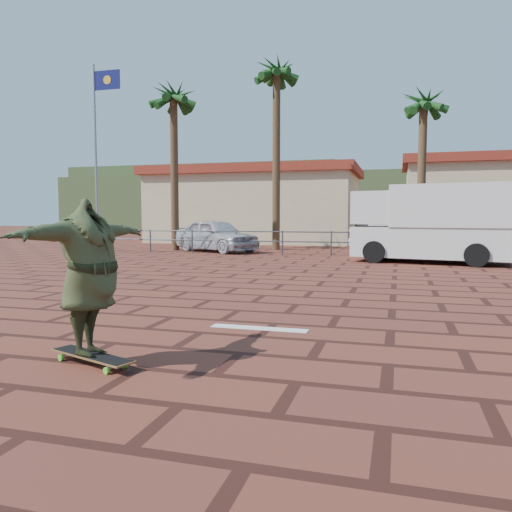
{
  "coord_description": "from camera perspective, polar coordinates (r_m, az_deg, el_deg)",
  "views": [
    {
      "loc": [
        2.58,
        -7.91,
        1.59
      ],
      "look_at": [
        -0.14,
        1.57,
        0.8
      ],
      "focal_mm": 35.0,
      "sensor_mm": 36.0,
      "label": 1
    }
  ],
  "objects": [
    {
      "name": "car_white",
      "position": [
        20.94,
        17.19,
        2.1
      ],
      "size": [
        4.84,
        2.59,
        1.52
      ],
      "primitive_type": "imported",
      "rotation": [
        0.0,
        0.0,
        1.35
      ],
      "color": "silver",
      "rests_on": "ground"
    },
    {
      "name": "campervan",
      "position": [
        18.04,
        19.53,
        3.66
      ],
      "size": [
        5.38,
        3.03,
        2.63
      ],
      "rotation": [
        0.0,
        0.0,
        -0.19
      ],
      "color": "silver",
      "rests_on": "ground"
    },
    {
      "name": "ground",
      "position": [
        8.47,
        -2.03,
        -6.24
      ],
      "size": [
        120.0,
        120.0,
        0.0
      ],
      "primitive_type": "plane",
      "color": "#5E291F",
      "rests_on": "ground"
    },
    {
      "name": "hill_front",
      "position": [
        57.99,
        13.51,
        5.86
      ],
      "size": [
        70.0,
        18.0,
        6.0
      ],
      "primitive_type": "cube",
      "color": "#384C28",
      "rests_on": "ground"
    },
    {
      "name": "building_west",
      "position": [
        31.13,
        -0.01,
        5.86
      ],
      "size": [
        12.6,
        7.6,
        4.5
      ],
      "color": "beige",
      "rests_on": "ground"
    },
    {
      "name": "flagpole",
      "position": [
        22.85,
        -17.61,
        12.04
      ],
      "size": [
        1.3,
        0.1,
        8.0
      ],
      "color": "gray",
      "rests_on": "ground"
    },
    {
      "name": "skateboarder",
      "position": [
        5.57,
        -18.48,
        -2.31
      ],
      "size": [
        0.72,
        2.09,
        1.67
      ],
      "primitive_type": "imported",
      "rotation": [
        0.0,
        0.0,
        1.49
      ],
      "color": "#394324",
      "rests_on": "longboard"
    },
    {
      "name": "hill_back",
      "position": [
        68.52,
        -5.07,
        6.59
      ],
      "size": [
        35.0,
        14.0,
        8.0
      ],
      "primitive_type": "cube",
      "color": "#384C28",
      "rests_on": "ground"
    },
    {
      "name": "palm_center",
      "position": [
        23.91,
        18.6,
        15.86
      ],
      "size": [
        2.4,
        2.4,
        7.75
      ],
      "color": "brown",
      "rests_on": "ground"
    },
    {
      "name": "palm_far_left",
      "position": [
        24.24,
        -9.41,
        17.01
      ],
      "size": [
        2.4,
        2.4,
        8.25
      ],
      "color": "brown",
      "rests_on": "ground"
    },
    {
      "name": "longboard",
      "position": [
        5.73,
        -18.26,
        -10.81
      ],
      "size": [
        1.16,
        0.63,
        0.11
      ],
      "rotation": [
        0.0,
        0.0,
        -0.35
      ],
      "color": "olive",
      "rests_on": "ground"
    },
    {
      "name": "car_silver",
      "position": [
        22.36,
        -4.59,
        2.38
      ],
      "size": [
        4.61,
        3.63,
        1.47
      ],
      "primitive_type": "imported",
      "rotation": [
        0.0,
        0.0,
        1.06
      ],
      "color": "#BABBC2",
      "rests_on": "ground"
    },
    {
      "name": "building_east",
      "position": [
        32.39,
        25.76,
        5.81
      ],
      "size": [
        10.6,
        6.6,
        5.0
      ],
      "color": "beige",
      "rests_on": "ground"
    },
    {
      "name": "palm_left",
      "position": [
        24.43,
        2.37,
        19.68
      ],
      "size": [
        2.4,
        2.4,
        9.45
      ],
      "color": "brown",
      "rests_on": "ground"
    },
    {
      "name": "paint_stripe",
      "position": [
        7.15,
        0.35,
        -8.25
      ],
      "size": [
        1.4,
        0.22,
        0.01
      ],
      "primitive_type": "cube",
      "color": "white",
      "rests_on": "ground"
    },
    {
      "name": "guardrail",
      "position": [
        20.1,
        8.61,
        1.94
      ],
      "size": [
        24.06,
        0.06,
        1.0
      ],
      "color": "#47494F",
      "rests_on": "ground"
    }
  ]
}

